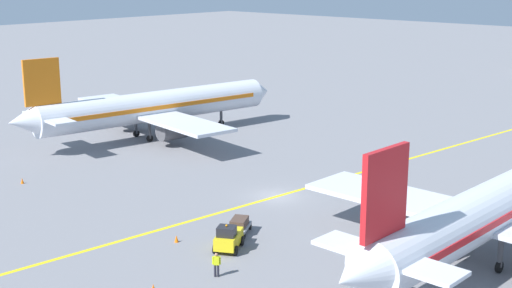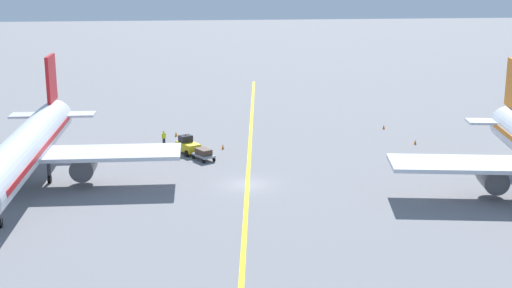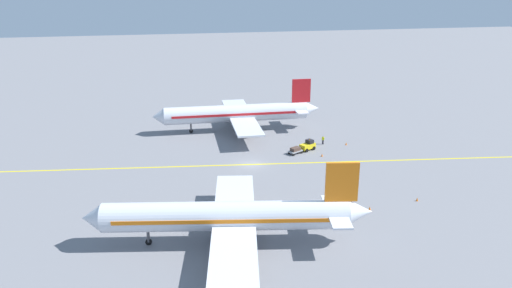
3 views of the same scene
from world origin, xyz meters
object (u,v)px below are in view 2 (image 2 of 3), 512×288
Objects in this scene: traffic_cone_mid_apron at (176,134)px; traffic_cone_far_edge at (384,127)px; baggage_cart_trailing at (204,153)px; traffic_cone_near_nose at (415,142)px; baggage_tug_white at (188,146)px; traffic_cone_by_wingtip at (223,147)px; ground_crew_worker at (164,138)px; airplane_adjacent_stand at (26,150)px.

traffic_cone_mid_apron and traffic_cone_far_edge have the same top height.
baggage_cart_trailing reaches higher than traffic_cone_near_nose.
traffic_cone_by_wingtip is (-3.91, -1.55, -0.63)m from baggage_tug_white.
traffic_cone_by_wingtip is at bearing -158.38° from baggage_tug_white.
ground_crew_worker is 27.81m from traffic_cone_far_edge.
airplane_adjacent_stand is 64.47× the size of traffic_cone_near_nose.
baggage_cart_trailing reaches higher than traffic_cone_far_edge.
airplane_adjacent_stand is 18.59m from baggage_tug_white.
traffic_cone_by_wingtip is (-5.23, 6.63, 0.00)m from traffic_cone_mid_apron.
traffic_cone_mid_apron is at bearing -51.72° from traffic_cone_by_wingtip.
traffic_cone_far_edge is at bearing -151.84° from baggage_cart_trailing.
traffic_cone_near_nose is 22.08m from traffic_cone_by_wingtip.
baggage_cart_trailing is at bearing 104.89° from traffic_cone_mid_apron.
traffic_cone_by_wingtip is at bearing 160.59° from ground_crew_worker.
traffic_cone_mid_apron and traffic_cone_by_wingtip have the same top height.
airplane_adjacent_stand is at bearing 33.79° from traffic_cone_by_wingtip.
airplane_adjacent_stand is 18.49m from baggage_cart_trailing.
baggage_tug_white is 6.09× the size of traffic_cone_near_nose.
traffic_cone_far_edge is (-20.66, -7.87, 0.00)m from traffic_cone_by_wingtip.
airplane_adjacent_stand is 12.01× the size of baggage_cart_trailing.
baggage_tug_white is at bearing -60.69° from baggage_cart_trailing.
airplane_adjacent_stand is 64.47× the size of traffic_cone_mid_apron.
baggage_cart_trailing is 24.75m from traffic_cone_near_nose.
baggage_tug_white is at bearing 3.03° from traffic_cone_near_nose.
traffic_cone_far_edge is at bearing -80.02° from traffic_cone_near_nose.
traffic_cone_mid_apron is (2.94, -11.06, -0.49)m from baggage_cart_trailing.
baggage_tug_white is (-14.76, -10.94, -2.81)m from airplane_adjacent_stand.
ground_crew_worker is (-12.09, -14.81, -2.80)m from airplane_adjacent_stand.
ground_crew_worker reaches higher than traffic_cone_near_nose.
baggage_tug_white reaches higher than traffic_cone_far_edge.
airplane_adjacent_stand reaches higher than traffic_cone_near_nose.
traffic_cone_far_edge is (-25.90, -1.23, 0.00)m from traffic_cone_mid_apron.
ground_crew_worker is at bearing -19.41° from traffic_cone_by_wingtip.
traffic_cone_far_edge is (-39.33, -20.36, -3.43)m from airplane_adjacent_stand.
traffic_cone_near_nose is (-28.66, 2.49, -0.63)m from ground_crew_worker.
baggage_cart_trailing is 5.01m from traffic_cone_by_wingtip.
traffic_cone_far_edge is (-22.96, -12.29, -0.49)m from baggage_cart_trailing.
traffic_cone_by_wingtip is at bearing -146.21° from airplane_adjacent_stand.
ground_crew_worker is at bearing -4.97° from traffic_cone_near_nose.
traffic_cone_by_wingtip is at bearing -117.40° from baggage_cart_trailing.
baggage_cart_trailing is at bearing 119.31° from baggage_tug_white.
airplane_adjacent_stand reaches higher than ground_crew_worker.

